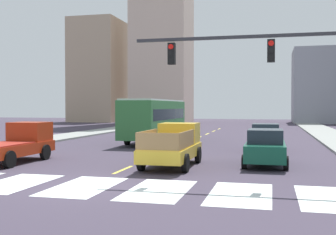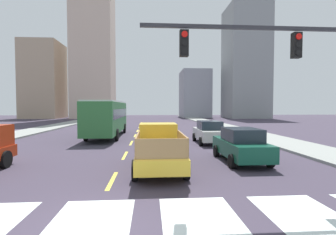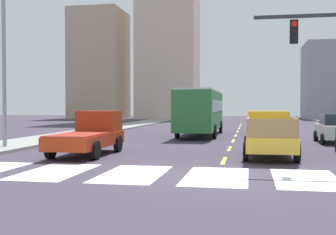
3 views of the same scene
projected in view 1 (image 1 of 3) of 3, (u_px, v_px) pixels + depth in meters
ground_plane at (84, 186)px, 14.80m from camera, size 160.00×160.00×0.00m
sidewalk_left at (47, 139)px, 35.07m from camera, size 3.51×110.00×0.15m
crosswalk_stripe_2 at (16, 183)px, 15.44m from camera, size 1.96×3.86×0.01m
crosswalk_stripe_3 at (84, 186)px, 14.80m from camera, size 1.96×3.86×0.01m
crosswalk_stripe_4 at (159, 190)px, 14.15m from camera, size 1.96×3.86×0.01m
crosswalk_stripe_5 at (241, 194)px, 13.51m from camera, size 1.96×3.86×0.01m
crosswalk_stripe_6 at (331, 198)px, 12.86m from camera, size 1.96×3.86×0.01m
lane_dash_0 at (123, 170)px, 18.68m from camera, size 0.16×2.40×0.01m
lane_dash_1 at (154, 157)px, 23.54m from camera, size 0.16×2.40×0.01m
lane_dash_2 at (174, 148)px, 28.39m from camera, size 0.16×2.40×0.01m
lane_dash_3 at (188, 142)px, 33.24m from camera, size 0.16×2.40×0.01m
lane_dash_4 at (199, 137)px, 38.10m from camera, size 0.16×2.40×0.01m
lane_dash_5 at (207, 134)px, 42.95m from camera, size 0.16×2.40×0.01m
lane_dash_6 at (214, 131)px, 47.81m from camera, size 0.16×2.40×0.01m
lane_dash_7 at (219, 129)px, 52.66m from camera, size 0.16×2.40×0.01m
pickup_stakebed at (174, 146)px, 20.07m from camera, size 2.18×5.20×1.96m
pickup_dark at (17, 144)px, 21.35m from camera, size 2.18×5.20×1.96m
city_bus at (155, 117)px, 33.12m from camera, size 2.72×10.80×3.32m
sedan_far at (265, 147)px, 20.01m from camera, size 2.02×4.40×1.72m
sedan_mid at (266, 137)px, 26.44m from camera, size 2.02×4.40×1.72m
traffic_signal_gantry at (304, 67)px, 15.37m from camera, size 9.52×0.27×6.00m
block_mid_left at (315, 86)px, 71.07m from camera, size 7.23×10.20×12.28m
block_mid_right at (98, 71)px, 77.52m from camera, size 8.45×9.50×18.48m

